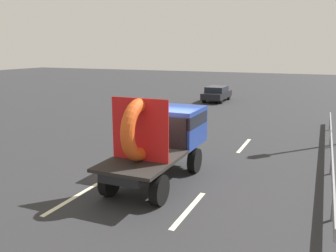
{
  "coord_description": "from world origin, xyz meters",
  "views": [
    {
      "loc": [
        5.28,
        -10.93,
        4.47
      ],
      "look_at": [
        0.28,
        0.58,
        1.78
      ],
      "focal_mm": 38.36,
      "sensor_mm": 36.0,
      "label": 1
    }
  ],
  "objects": [
    {
      "name": "distant_sedan",
      "position": [
        -3.25,
        19.41,
        0.7
      ],
      "size": [
        1.72,
        4.02,
        1.31
      ],
      "color": "black",
      "rests_on": "ground_plane"
    },
    {
      "name": "lane_dash_left_far",
      "position": [
        -1.48,
        5.18,
        0.0
      ],
      "size": [
        0.16,
        2.22,
        0.01
      ],
      "primitive_type": "cube",
      "rotation": [
        0.0,
        0.0,
        1.57
      ],
      "color": "beige",
      "rests_on": "ground_plane"
    },
    {
      "name": "lane_dash_right_far",
      "position": [
        2.05,
        5.56,
        0.0
      ],
      "size": [
        0.16,
        2.66,
        0.01
      ],
      "primitive_type": "cube",
      "rotation": [
        0.0,
        0.0,
        1.57
      ],
      "color": "beige",
      "rests_on": "ground_plane"
    },
    {
      "name": "lane_dash_left_near",
      "position": [
        -1.48,
        -2.65,
        0.0
      ],
      "size": [
        0.16,
        2.72,
        0.01
      ],
      "primitive_type": "cube",
      "rotation": [
        0.0,
        0.0,
        1.57
      ],
      "color": "beige",
      "rests_on": "ground_plane"
    },
    {
      "name": "guardrail",
      "position": [
        5.78,
        4.84,
        0.53
      ],
      "size": [
        0.1,
        15.82,
        0.71
      ],
      "color": "gray",
      "rests_on": "ground_plane"
    },
    {
      "name": "lane_dash_right_near",
      "position": [
        2.05,
        -2.0,
        0.0
      ],
      "size": [
        0.16,
        2.6,
        0.01
      ],
      "primitive_type": "cube",
      "rotation": [
        0.0,
        0.0,
        1.57
      ],
      "color": "beige",
      "rests_on": "ground_plane"
    },
    {
      "name": "flatbed_truck",
      "position": [
        0.28,
        0.25,
        1.56
      ],
      "size": [
        2.02,
        5.0,
        3.05
      ],
      "color": "black",
      "rests_on": "ground_plane"
    },
    {
      "name": "ground_plane",
      "position": [
        0.0,
        0.0,
        0.0
      ],
      "size": [
        120.0,
        120.0,
        0.0
      ],
      "primitive_type": "plane",
      "color": "#28282B"
    }
  ]
}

